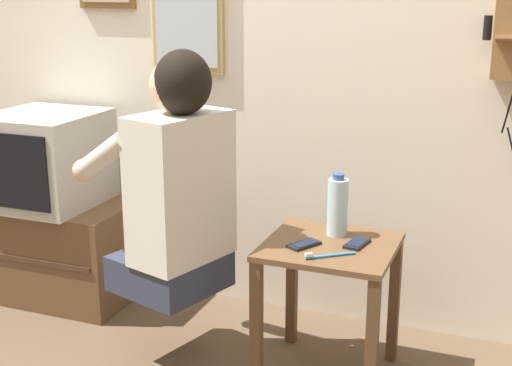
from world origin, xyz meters
name	(u,v)px	position (x,y,z in m)	size (l,w,h in m)	color
wall_back	(283,28)	(0.00, 1.22, 1.27)	(6.80, 0.05, 2.55)	silver
side_table	(329,274)	(0.38, 0.69, 0.42)	(0.47, 0.46, 0.54)	brown
person	(176,183)	(-0.19, 0.57, 0.74)	(0.59, 0.52, 0.93)	#2D3347
tv_stand	(58,249)	(-1.02, 0.93, 0.23)	(0.73, 0.44, 0.47)	brown
television	(46,159)	(-1.04, 0.91, 0.68)	(0.47, 0.49, 0.42)	#ADA89E
wall_mirror	(187,7)	(-0.43, 1.18, 1.36)	(0.34, 0.03, 0.57)	tan
cell_phone_held	(304,244)	(0.29, 0.63, 0.54)	(0.11, 0.14, 0.01)	black
cell_phone_spare	(357,243)	(0.47, 0.71, 0.54)	(0.08, 0.13, 0.01)	black
water_bottle	(338,207)	(0.38, 0.79, 0.65)	(0.08, 0.08, 0.24)	silver
toothbrush	(327,255)	(0.40, 0.55, 0.55)	(0.15, 0.12, 0.02)	#338CD8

